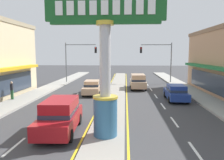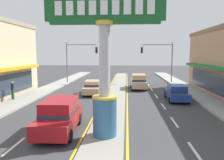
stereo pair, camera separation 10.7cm
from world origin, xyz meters
TOP-DOWN VIEW (x-y plane):
  - median_strip at (0.00, 18.00)m, footprint 2.08×52.00m
  - sidewalk_left at (-8.88, 16.00)m, footprint 2.49×60.00m
  - sidewalk_right at (8.88, 16.00)m, footprint 2.49×60.00m
  - lane_markings at (0.00, 16.65)m, footprint 8.82×52.00m
  - district_sign at (-0.00, 6.19)m, footprint 6.11×1.33m
  - traffic_light_left_side at (-6.27, 27.59)m, footprint 4.86×0.46m
  - traffic_light_right_side at (6.27, 28.51)m, footprint 4.86×0.46m
  - suv_near_right_lane at (-2.69, 6.93)m, footprint 2.15×4.69m
  - sedan_far_right_lane at (5.99, 15.99)m, footprint 1.93×4.35m
  - sedan_near_left_lane at (-2.69, 18.78)m, footprint 2.02×4.39m
  - suv_far_left_oncoming at (2.69, 22.77)m, footprint 2.00×4.62m
  - pedestrian_near_kerb at (-9.75, 14.69)m, footprint 0.33×0.45m

SIDE VIEW (x-z plane):
  - lane_markings at x=0.00m, z-range 0.00..0.01m
  - median_strip at x=0.00m, z-range 0.00..0.14m
  - sidewalk_left at x=-8.88m, z-range 0.00..0.18m
  - sidewalk_right at x=8.88m, z-range 0.00..0.18m
  - sedan_far_right_lane at x=5.99m, z-range 0.02..1.55m
  - sedan_near_left_lane at x=-2.69m, z-range 0.02..1.55m
  - suv_near_right_lane at x=-2.69m, z-range 0.03..1.93m
  - suv_far_left_oncoming at x=2.69m, z-range 0.03..1.93m
  - pedestrian_near_kerb at x=-9.75m, z-range 0.30..2.02m
  - district_sign at x=0.00m, z-range 0.00..7.44m
  - traffic_light_left_side at x=-6.27m, z-range 1.15..7.35m
  - traffic_light_right_side at x=6.27m, z-range 1.15..7.35m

